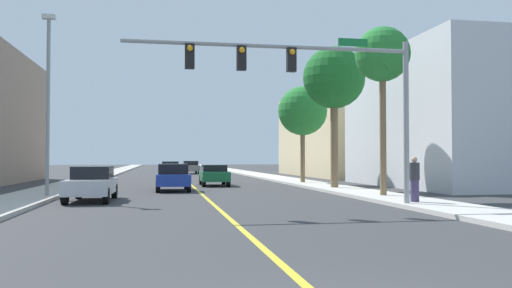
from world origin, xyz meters
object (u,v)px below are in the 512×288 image
at_px(palm_mid, 334,79).
at_px(car_blue, 173,177).
at_px(street_lamp, 48,95).
at_px(car_silver, 92,183).
at_px(pedestrian, 415,179).
at_px(traffic_signal_mast, 312,77).
at_px(palm_far, 303,111).
at_px(car_gray, 190,167).
at_px(car_green, 214,175).
at_px(car_white, 171,168).
at_px(palm_near, 382,57).

height_order(palm_mid, car_blue, palm_mid).
distance_m(street_lamp, car_blue, 8.08).
xyz_separation_m(street_lamp, car_silver, (2.07, -1.58, -3.80)).
bearing_deg(pedestrian, palm_mid, -73.94).
bearing_deg(traffic_signal_mast, palm_far, 75.72).
bearing_deg(car_gray, car_green, -91.70).
distance_m(traffic_signal_mast, palm_far, 17.20).
height_order(traffic_signal_mast, car_white, traffic_signal_mast).
xyz_separation_m(car_blue, pedestrian, (8.64, -10.49, 0.24)).
relative_size(palm_near, pedestrian, 4.43).
bearing_deg(palm_far, car_gray, 103.79).
height_order(palm_near, car_silver, palm_near).
bearing_deg(traffic_signal_mast, palm_mid, 67.29).
xyz_separation_m(palm_far, car_blue, (-8.81, -5.70, -4.20)).
bearing_deg(car_silver, car_gray, -98.38).
distance_m(street_lamp, palm_near, 14.79).
height_order(traffic_signal_mast, car_silver, traffic_signal_mast).
relative_size(palm_mid, palm_far, 1.21).
bearing_deg(traffic_signal_mast, car_white, 96.88).
xyz_separation_m(palm_far, car_silver, (-12.25, -11.82, -4.21)).
xyz_separation_m(street_lamp, palm_mid, (14.40, 3.91, 1.67)).
relative_size(car_blue, car_silver, 0.93).
xyz_separation_m(car_white, pedestrian, (8.32, -34.76, 0.24)).
relative_size(palm_near, palm_far, 1.14).
bearing_deg(car_green, car_blue, -118.13).
bearing_deg(pedestrian, car_green, -51.50).
bearing_deg(car_white, palm_near, -71.95).
relative_size(street_lamp, pedestrian, 4.72).
height_order(street_lamp, car_white, street_lamp).
relative_size(car_white, car_silver, 0.99).
bearing_deg(car_white, car_gray, 73.04).
relative_size(car_gray, car_blue, 1.14).
bearing_deg(traffic_signal_mast, car_blue, 112.61).
bearing_deg(palm_mid, car_silver, -156.01).
bearing_deg(palm_near, car_blue, 142.22).
distance_m(street_lamp, car_green, 13.12).
height_order(street_lamp, palm_far, street_lamp).
height_order(palm_near, car_white, palm_near).
bearing_deg(street_lamp, palm_mid, 15.20).
height_order(car_green, pedestrian, pedestrian).
bearing_deg(street_lamp, car_white, 78.57).
xyz_separation_m(car_silver, pedestrian, (12.08, -4.37, 0.25)).
distance_m(car_gray, car_green, 25.89).
bearing_deg(palm_far, car_silver, -136.03).
xyz_separation_m(palm_near, car_gray, (-6.33, 37.78, -5.49)).
bearing_deg(car_silver, traffic_signal_mast, 149.80).
bearing_deg(traffic_signal_mast, car_gray, 92.64).
xyz_separation_m(car_green, car_blue, (-2.72, -4.94, 0.03)).
xyz_separation_m(palm_far, car_gray, (-6.17, 25.13, -4.18)).
xyz_separation_m(traffic_signal_mast, car_gray, (-1.92, 41.79, -3.84)).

